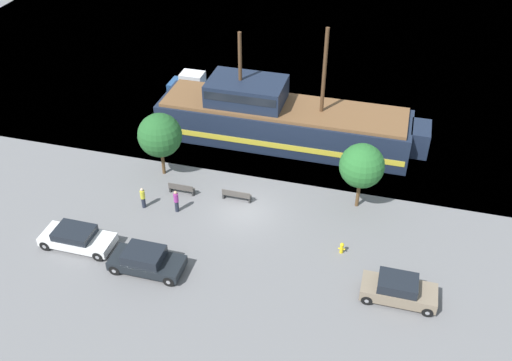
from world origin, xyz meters
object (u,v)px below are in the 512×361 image
Objects in this scene: bench_promenade_east at (237,195)px; bench_promenade_west at (181,188)px; pirate_ship at (281,120)px; fire_hydrant at (342,248)px; parked_car_curb_rear at (77,238)px; pedestrian_walking_near at (176,201)px; pedestrian_walking_far at (143,198)px; parked_car_curb_front at (398,290)px; parked_car_curb_mid at (146,260)px; moored_boat_dockside at (196,85)px.

bench_promenade_west is (-3.93, -0.27, -0.01)m from bench_promenade_east.
fire_hydrant is at bearing -60.37° from pirate_ship.
parked_car_curb_rear is 2.72× the size of pedestrian_walking_near.
pedestrian_walking_far is (-13.58, 0.93, 0.39)m from fire_hydrant.
bench_promenade_west is 1.97m from pedestrian_walking_near.
bench_promenade_east is at bearing 151.10° from parked_car_curb_front.
pedestrian_walking_near reaches higher than parked_car_curb_mid.
pedestrian_walking_far is (-17.13, 3.87, 0.05)m from parked_car_curb_front.
fire_hydrant is 0.38× the size of bench_promenade_east.
parked_car_curb_front reaches higher than bench_promenade_east.
bench_promenade_east is (-7.72, 3.28, 0.04)m from fire_hydrant.
moored_boat_dockside is 2.84× the size of bench_promenade_west.
parked_car_curb_front reaches higher than parked_car_curb_mid.
parked_car_curb_front is 17.56m from pedestrian_walking_far.
parked_car_curb_rear is at bearing -121.38° from pirate_ship.
pedestrian_walking_near reaches higher than bench_promenade_west.
parked_car_curb_rear reaches higher than bench_promenade_east.
bench_promenade_west is (4.21, -14.54, -0.25)m from moored_boat_dockside.
pedestrian_walking_near is (-3.52, -2.16, 0.40)m from bench_promenade_east.
bench_promenade_east is 1.11× the size of bench_promenade_west.
parked_car_curb_mid is 5.59m from pedestrian_walking_near.
pirate_ship is 4.58× the size of parked_car_curb_rear.
parked_car_curb_front is (10.16, -14.56, -1.10)m from pirate_ship.
bench_promenade_east is 1.19× the size of pedestrian_walking_near.
parked_car_curb_front is 19.51m from parked_car_curb_rear.
parked_car_curb_mid is 11.83m from fire_hydrant.
moored_boat_dockside is 21.23m from parked_car_curb_rear.
pirate_ship is at bearing 59.66° from bench_promenade_west.
pedestrian_walking_near is (0.40, -1.89, 0.40)m from bench_promenade_west.
moored_boat_dockside is 3.07× the size of pedestrian_walking_near.
pirate_ship is at bearing 119.63° from fire_hydrant.
parked_car_curb_rear is (-0.08, -21.23, -0.03)m from moored_boat_dockside.
moored_boat_dockside reaches higher than parked_car_curb_front.
bench_promenade_east is at bearing -97.60° from pirate_ship.
pirate_ship is 5.01× the size of parked_car_curb_front.
parked_car_curb_mid is at bearing -157.85° from fire_hydrant.
parked_car_curb_front is 2.09× the size of bench_promenade_east.
fire_hydrant is at bearing -23.04° from bench_promenade_east.
pirate_ship is at bearing 56.92° from pedestrian_walking_far.
pedestrian_walking_near is at bearing -148.50° from bench_promenade_east.
pirate_ship is at bearing -32.65° from moored_boat_dockside.
parked_car_curb_mid reaches higher than parked_car_curb_rear.
pedestrian_walking_far is at bearing -123.08° from pirate_ship.
parked_car_curb_mid is at bearing -64.02° from pedestrian_walking_far.
moored_boat_dockside is 3.23× the size of pedestrian_walking_far.
parked_car_curb_front is 0.91× the size of parked_car_curb_rear.
pedestrian_walking_far reaches higher than parked_car_curb_rear.
fire_hydrant is at bearing -3.93° from pedestrian_walking_far.
pirate_ship is 11.05m from moored_boat_dockside.
pedestrian_walking_far is at bearing 167.26° from parked_car_curb_front.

